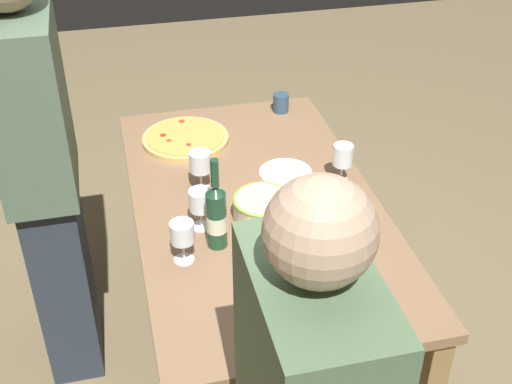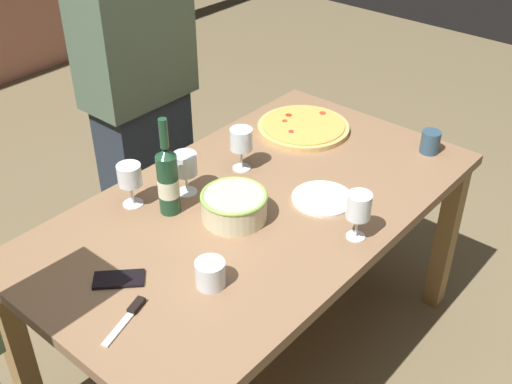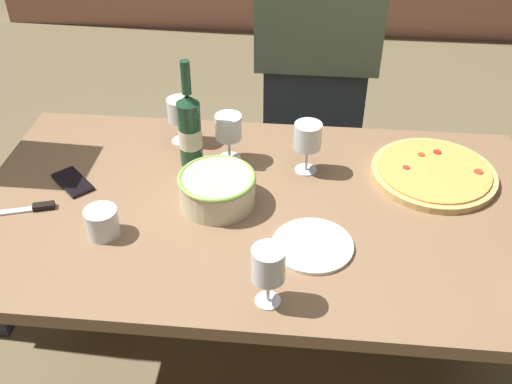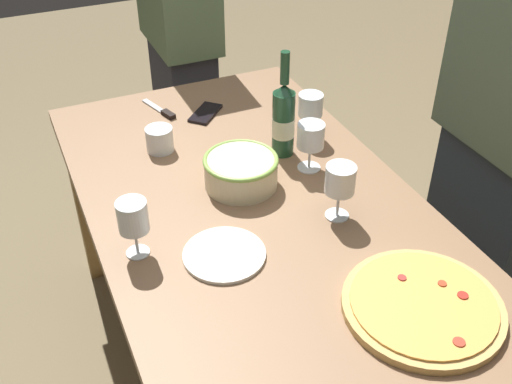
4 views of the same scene
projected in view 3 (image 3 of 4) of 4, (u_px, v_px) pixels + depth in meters
ground_plane at (256, 368)px, 2.10m from camera, size 8.00×8.00×0.00m
dining_table at (256, 230)px, 1.70m from camera, size 1.60×0.90×0.75m
pizza at (433, 173)px, 1.75m from camera, size 0.37×0.37×0.03m
serving_bowl at (217, 189)px, 1.62m from camera, size 0.22×0.22×0.09m
wine_bottle at (190, 129)px, 1.74m from camera, size 0.07×0.07×0.34m
wine_glass_near_pizza at (180, 112)px, 1.85m from camera, size 0.08×0.08×0.15m
wine_glass_by_bottle at (229, 128)px, 1.77m from camera, size 0.08×0.08×0.15m
wine_glass_far_left at (268, 266)px, 1.29m from camera, size 0.08×0.08×0.16m
wine_glass_far_right at (308, 138)px, 1.71m from camera, size 0.08×0.08×0.16m
cup_amber at (102, 222)px, 1.53m from camera, size 0.09×0.09×0.08m
side_plate at (313, 245)px, 1.51m from camera, size 0.21×0.21×0.01m
cell_phone at (73, 182)px, 1.73m from camera, size 0.15×0.15×0.01m
pizza_knife at (30, 208)px, 1.62m from camera, size 0.18×0.08×0.02m
person_host at (317, 55)px, 2.16m from camera, size 0.44×0.24×1.72m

